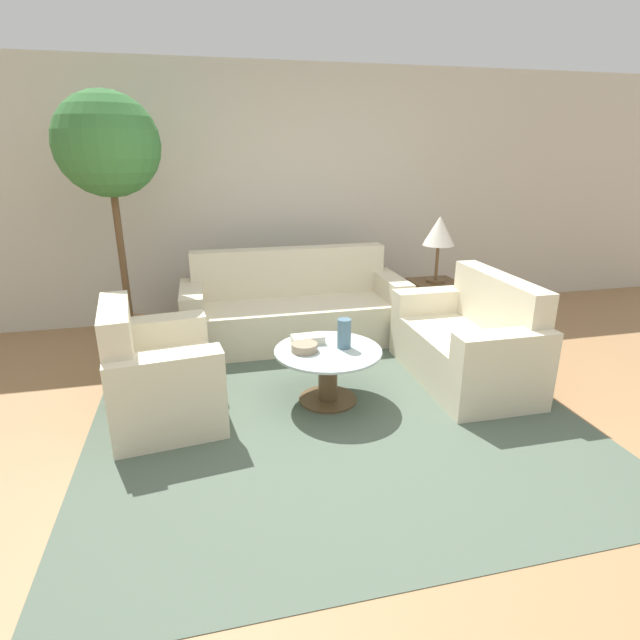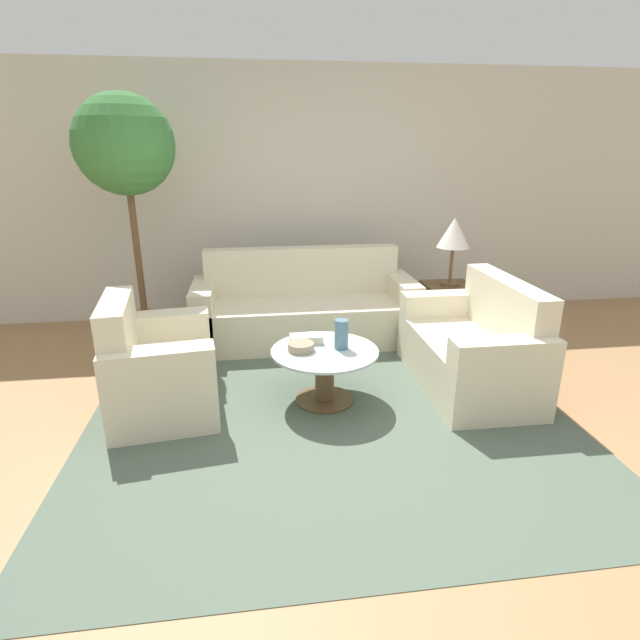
% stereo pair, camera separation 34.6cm
% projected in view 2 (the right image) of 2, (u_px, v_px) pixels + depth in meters
% --- Properties ---
extents(ground_plane, '(14.00, 14.00, 0.00)m').
position_uv_depth(ground_plane, '(353.00, 446.00, 3.15)').
color(ground_plane, '#9E754C').
extents(wall_back, '(10.00, 0.06, 2.60)m').
position_uv_depth(wall_back, '(304.00, 195.00, 5.35)').
color(wall_back, beige).
rests_on(wall_back, ground_plane).
extents(rug, '(3.30, 3.45, 0.01)m').
position_uv_depth(rug, '(325.00, 400.00, 3.71)').
color(rug, '#4C5B4C').
rests_on(rug, ground_plane).
extents(sofa_main, '(2.09, 0.76, 0.86)m').
position_uv_depth(sofa_main, '(304.00, 311.00, 4.85)').
color(sofa_main, beige).
rests_on(sofa_main, ground_plane).
extents(armchair, '(0.82, 1.03, 0.83)m').
position_uv_depth(armchair, '(154.00, 372.00, 3.52)').
color(armchair, beige).
rests_on(armchair, ground_plane).
extents(loveseat, '(0.73, 1.33, 0.85)m').
position_uv_depth(loveseat, '(476.00, 351.00, 3.89)').
color(loveseat, beige).
rests_on(loveseat, ground_plane).
extents(coffee_table, '(0.78, 0.78, 0.41)m').
position_uv_depth(coffee_table, '(325.00, 368.00, 3.63)').
color(coffee_table, brown).
rests_on(coffee_table, ground_plane).
extents(side_table, '(0.45, 0.45, 0.54)m').
position_uv_depth(side_table, '(447.00, 311.00, 4.87)').
color(side_table, brown).
rests_on(side_table, ground_plane).
extents(table_lamp, '(0.30, 0.30, 0.64)m').
position_uv_depth(table_lamp, '(454.00, 235.00, 4.63)').
color(table_lamp, brown).
rests_on(table_lamp, side_table).
extents(potted_plant, '(0.84, 0.84, 2.23)m').
position_uv_depth(potted_plant, '(126.00, 156.00, 4.21)').
color(potted_plant, '#93704C').
rests_on(potted_plant, ground_plane).
extents(vase, '(0.10, 0.10, 0.22)m').
position_uv_depth(vase, '(341.00, 334.00, 3.57)').
color(vase, slate).
rests_on(vase, coffee_table).
extents(bowl, '(0.19, 0.19, 0.06)m').
position_uv_depth(bowl, '(301.00, 347.00, 3.56)').
color(bowl, gray).
rests_on(bowl, coffee_table).
extents(book_stack, '(0.24, 0.15, 0.06)m').
position_uv_depth(book_stack, '(306.00, 339.00, 3.70)').
color(book_stack, beige).
rests_on(book_stack, coffee_table).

